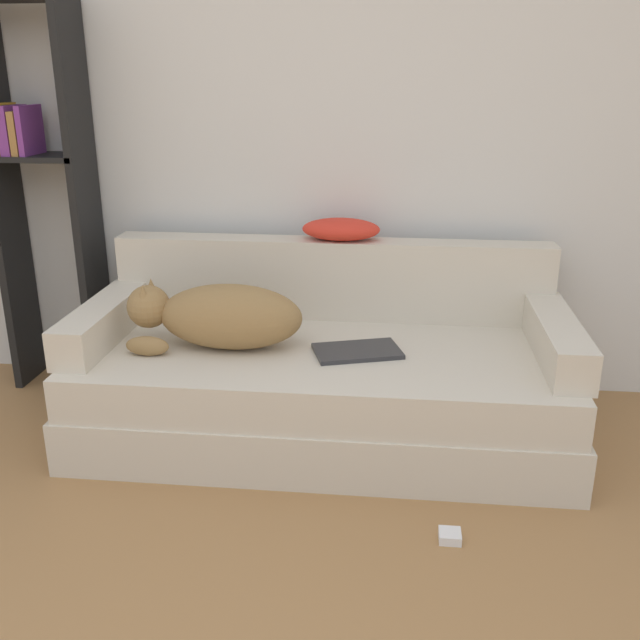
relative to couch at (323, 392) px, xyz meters
name	(u,v)px	position (x,y,z in m)	size (l,w,h in m)	color
wall_back	(302,95)	(-0.16, 0.60, 1.16)	(7.96, 0.06, 2.70)	silver
couch	(323,392)	(0.00, 0.00, 0.00)	(1.98, 0.93, 0.39)	beige
couch_backrest	(332,278)	(0.00, 0.39, 0.38)	(1.94, 0.15, 0.36)	beige
couch_arm_left	(104,321)	(-0.91, -0.01, 0.28)	(0.15, 0.74, 0.16)	beige
couch_arm_right	(556,338)	(0.91, -0.01, 0.28)	(0.15, 0.74, 0.16)	beige
dog	(219,316)	(-0.41, -0.05, 0.33)	(0.71, 0.29, 0.27)	olive
laptop	(357,351)	(0.14, -0.05, 0.21)	(0.38, 0.29, 0.02)	#2D2D30
throw_pillow	(341,229)	(0.04, 0.39, 0.60)	(0.34, 0.19, 0.10)	red
bookshelf	(41,181)	(-1.33, 0.41, 0.79)	(0.42, 0.26, 1.75)	black
power_adapter	(450,536)	(0.49, -0.68, -0.18)	(0.07, 0.07, 0.03)	white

